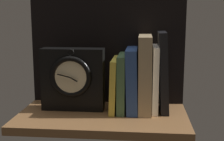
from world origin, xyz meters
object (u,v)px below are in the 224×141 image
Objects in this scene: book_green_romantic at (122,82)px; book_blue_modern at (132,80)px; book_tan_shortstories at (145,74)px; book_black_skeptic at (163,72)px; book_white_catcher at (155,79)px; book_yellow_seinlanguage at (115,84)px; framed_clock at (73,79)px.

book_green_romantic is 3.46cm from book_blue_modern.
book_black_skeptic reaches higher than book_tan_shortstories.
book_black_skeptic reaches higher than book_white_catcher.
book_green_romantic is 13.77cm from book_black_skeptic.
book_yellow_seinlanguage is 2.61cm from book_green_romantic.
book_green_romantic is at bearing 180.00° from book_blue_modern.
book_yellow_seinlanguage is at bearing -180.00° from book_white_catcher.
book_green_romantic reaches higher than book_yellow_seinlanguage.
book_blue_modern is 0.83× the size of book_tan_shortstories.
book_white_catcher is 1.04× the size of framed_clock.
book_black_skeptic is (2.51, 0.00, 2.24)cm from book_white_catcher.
framed_clock reaches higher than book_blue_modern.
book_green_romantic is 0.90× the size of framed_clock.
book_black_skeptic is (9.95, 0.00, 2.70)cm from book_blue_modern.
book_tan_shortstories is at bearing 0.00° from book_yellow_seinlanguage.
book_white_catcher reaches higher than framed_clock.
book_yellow_seinlanguage is 10.66cm from book_tan_shortstories.
book_blue_modern is 10.31cm from book_black_skeptic.
book_yellow_seinlanguage is 0.69× the size of book_tan_shortstories.
book_green_romantic is 0.90× the size of book_blue_modern.
book_tan_shortstories is at bearing 180.00° from book_white_catcher.
framed_clock reaches higher than book_yellow_seinlanguage.
book_green_romantic is 16.29cm from framed_clock.
book_blue_modern is 0.99× the size of framed_clock.
book_blue_modern is 7.45cm from book_white_catcher.
book_black_skeptic is at bearing 2.66° from framed_clock.
book_white_catcher is at bearing 0.00° from book_yellow_seinlanguage.
book_tan_shortstories is at bearing 0.00° from book_blue_modern.
book_yellow_seinlanguage is 13.44cm from book_white_catcher.
book_blue_modern is 19.56cm from framed_clock.
book_tan_shortstories is at bearing 3.31° from framed_clock.
book_green_romantic is (2.51, 0.00, 0.69)cm from book_yellow_seinlanguage.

